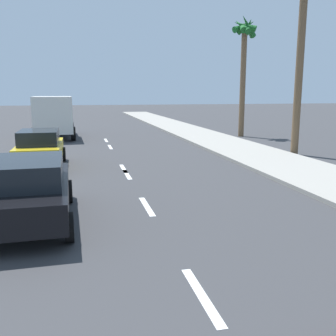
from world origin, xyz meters
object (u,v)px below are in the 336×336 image
parked_car_black (27,189)px  delivery_truck (54,116)px  palm_tree_distant (244,45)px  parked_car_yellow (40,148)px  palm_tree_far (303,15)px

parked_car_black → delivery_truck: (-0.33, 17.99, 0.66)m
delivery_truck → palm_tree_distant: (12.79, -1.93, 4.69)m
parked_car_yellow → palm_tree_distant: size_ratio=0.49×
parked_car_black → parked_car_yellow: (-0.31, 7.11, -0.00)m
delivery_truck → palm_tree_far: (12.09, -10.12, 5.13)m
parked_car_black → palm_tree_far: size_ratio=0.51×
delivery_truck → palm_tree_far: palm_tree_far is taller
parked_car_black → parked_car_yellow: same height
parked_car_black → palm_tree_distant: bearing=51.1°
delivery_truck → palm_tree_distant: palm_tree_distant is taller
parked_car_black → palm_tree_distant: palm_tree_distant is taller
parked_car_yellow → palm_tree_far: palm_tree_far is taller
delivery_truck → palm_tree_distant: 13.76m
palm_tree_far → parked_car_black: bearing=-146.2°
delivery_truck → parked_car_black: bearing=-90.9°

